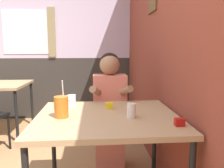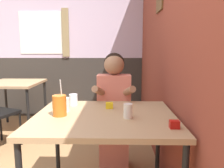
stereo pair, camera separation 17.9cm
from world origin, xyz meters
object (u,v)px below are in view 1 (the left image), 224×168
Objects in this scene: cocktail_pitcher at (61,107)px; background_table at (0,89)px; main_table at (107,123)px; person_seated at (110,108)px.

background_table is at bearing 123.91° from cocktail_pitcher.
main_table is at bearing -48.50° from background_table.
main_table is 3.86× the size of cocktail_pitcher.
cocktail_pitcher is at bearing -56.09° from background_table.
person_seated reaches higher than background_table.
cocktail_pitcher is at bearing -175.11° from main_table.
person_seated is 0.78m from cocktail_pitcher.
main_table is 0.87× the size of person_seated.
main_table is 0.62m from person_seated.
cocktail_pitcher is at bearing -121.43° from person_seated.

